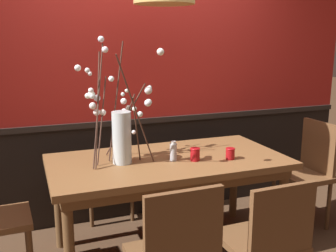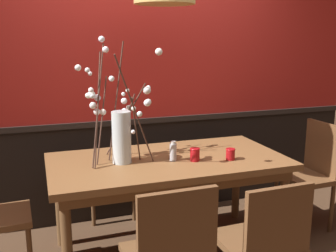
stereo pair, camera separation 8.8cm
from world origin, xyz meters
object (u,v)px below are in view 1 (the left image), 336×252
(chair_far_side_right, at_px, (165,157))
(vase_with_blossoms, at_px, (120,129))
(condiment_bottle, at_px, (173,151))
(candle_holder_nearer_center, at_px, (230,154))
(candle_holder_nearer_edge, at_px, (195,154))
(dining_table, at_px, (168,169))
(chair_head_east_end, at_px, (309,168))
(chair_near_side_right, at_px, (267,239))
(chair_far_side_left, at_px, (106,162))

(chair_far_side_right, relative_size, vase_with_blossoms, 0.95)
(condiment_bottle, bearing_deg, chair_far_side_right, 73.24)
(candle_holder_nearer_center, relative_size, candle_holder_nearer_edge, 0.88)
(vase_with_blossoms, distance_m, condiment_bottle, 0.43)
(dining_table, bearing_deg, candle_holder_nearer_center, -22.61)
(dining_table, xyz_separation_m, vase_with_blossoms, (-0.36, 0.04, 0.34))
(candle_holder_nearer_center, xyz_separation_m, condiment_bottle, (-0.42, 0.12, 0.03))
(candle_holder_nearer_edge, bearing_deg, chair_head_east_end, 6.24)
(chair_far_side_right, xyz_separation_m, chair_near_side_right, (-0.01, -1.78, 0.01))
(chair_head_east_end, distance_m, condiment_bottle, 1.37)
(chair_head_east_end, xyz_separation_m, candle_holder_nearer_center, (-0.92, -0.19, 0.28))
(chair_far_side_left, height_order, candle_holder_nearer_edge, chair_far_side_left)
(chair_far_side_left, xyz_separation_m, chair_near_side_right, (0.61, -1.75, -0.02))
(chair_head_east_end, height_order, vase_with_blossoms, vase_with_blossoms)
(candle_holder_nearer_edge, bearing_deg, chair_far_side_left, 115.83)
(dining_table, distance_m, candle_holder_nearer_center, 0.49)
(chair_near_side_right, xyz_separation_m, candle_holder_nearer_center, (0.14, 0.71, 0.32))
(chair_far_side_left, height_order, chair_near_side_right, chair_far_side_left)
(dining_table, height_order, vase_with_blossoms, vase_with_blossoms)
(vase_with_blossoms, relative_size, condiment_bottle, 6.11)
(chair_near_side_right, height_order, condiment_bottle, condiment_bottle)
(chair_near_side_right, distance_m, candle_holder_nearer_edge, 0.84)
(chair_far_side_right, height_order, vase_with_blossoms, vase_with_blossoms)
(chair_far_side_left, distance_m, condiment_bottle, 1.04)
(vase_with_blossoms, xyz_separation_m, candle_holder_nearer_edge, (0.53, -0.16, -0.20))
(chair_near_side_right, distance_m, condiment_bottle, 0.94)
(vase_with_blossoms, xyz_separation_m, condiment_bottle, (0.38, -0.10, -0.18))
(chair_far_side_left, height_order, vase_with_blossoms, vase_with_blossoms)
(candle_holder_nearer_center, relative_size, condiment_bottle, 0.58)
(chair_far_side_left, relative_size, candle_holder_nearer_center, 10.43)
(vase_with_blossoms, bearing_deg, candle_holder_nearer_center, -15.22)
(chair_head_east_end, bearing_deg, chair_near_side_right, -139.66)
(chair_head_east_end, relative_size, chair_near_side_right, 1.08)
(chair_near_side_right, height_order, candle_holder_nearer_edge, chair_near_side_right)
(dining_table, distance_m, chair_far_side_left, 0.93)
(candle_holder_nearer_edge, bearing_deg, dining_table, 144.58)
(chair_head_east_end, height_order, condiment_bottle, chair_head_east_end)
(dining_table, height_order, candle_holder_nearer_edge, candle_holder_nearer_edge)
(chair_far_side_right, relative_size, condiment_bottle, 5.81)
(dining_table, xyz_separation_m, chair_far_side_left, (-0.31, 0.87, -0.17))
(dining_table, height_order, chair_far_side_right, chair_far_side_right)
(dining_table, bearing_deg, vase_with_blossoms, 174.41)
(chair_near_side_right, distance_m, candle_holder_nearer_center, 0.78)
(chair_far_side_left, distance_m, chair_head_east_end, 1.87)
(chair_near_side_right, xyz_separation_m, vase_with_blossoms, (-0.66, 0.92, 0.53))
(vase_with_blossoms, bearing_deg, chair_far_side_right, 52.05)
(chair_head_east_end, bearing_deg, chair_far_side_right, 139.83)
(candle_holder_nearer_edge, xyz_separation_m, condiment_bottle, (-0.15, 0.06, 0.02))
(dining_table, height_order, chair_head_east_end, chair_head_east_end)
(chair_far_side_right, xyz_separation_m, vase_with_blossoms, (-0.67, -0.85, 0.53))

